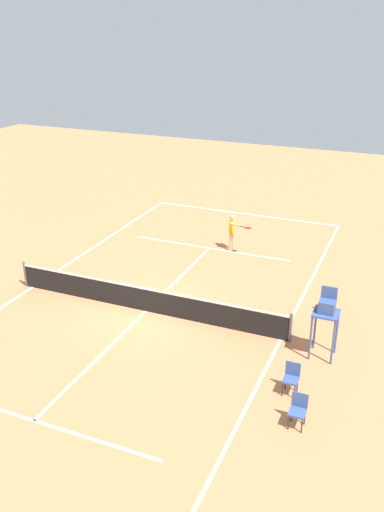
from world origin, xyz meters
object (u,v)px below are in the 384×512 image
object	(u,v)px
tennis_ball	(224,261)
courtside_chair_mid	(330,302)
courtside_chair_near	(291,377)
courtside_chair_far	(298,409)
umpire_chair	(326,312)
player_serving	(233,229)

from	to	relation	value
tennis_ball	courtside_chair_mid	xyz separation A→B (m)	(-5.20, 3.04, 0.50)
courtside_chair_near	courtside_chair_far	size ratio (longest dim) A/B	1.00
umpire_chair	courtside_chair_mid	distance (m)	2.96
player_serving	courtside_chair_far	size ratio (longest dim) A/B	1.84
courtside_chair_near	courtside_chair_mid	world-z (taller)	same
umpire_chair	courtside_chair_near	world-z (taller)	umpire_chair
tennis_ball	courtside_chair_near	world-z (taller)	courtside_chair_near
courtside_chair_mid	umpire_chair	bearing A→B (deg)	95.49
umpire_chair	courtside_chair_near	distance (m)	2.56
tennis_ball	courtside_chair_mid	bearing A→B (deg)	149.70
courtside_chair_mid	courtside_chair_far	size ratio (longest dim) A/B	1.00
courtside_chair_far	tennis_ball	bearing A→B (deg)	-59.80
tennis_ball	umpire_chair	xyz separation A→B (m)	(-5.46, 5.78, 1.57)
player_serving	tennis_ball	world-z (taller)	player_serving
player_serving	courtside_chair_near	size ratio (longest dim) A/B	1.84
courtside_chair_near	courtside_chair_far	world-z (taller)	same
player_serving	umpire_chair	world-z (taller)	umpire_chair
player_serving	courtside_chair_near	distance (m)	10.80
player_serving	courtside_chair_far	xyz separation A→B (m)	(-5.56, 10.86, -0.51)
player_serving	courtside_chair_far	distance (m)	12.21
umpire_chair	courtside_chair_mid	bearing A→B (deg)	-84.51
tennis_ball	courtside_chair_far	bearing A→B (deg)	120.20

